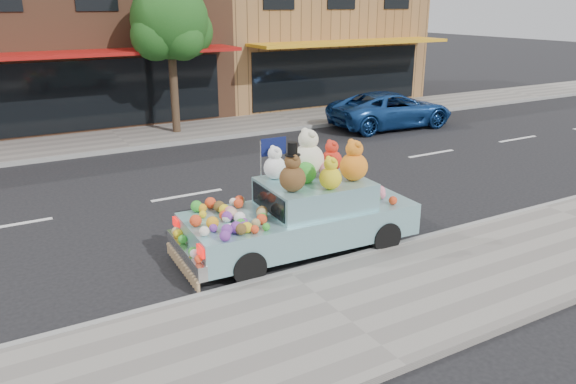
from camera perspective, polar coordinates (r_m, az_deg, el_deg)
ground at (r=13.95m, az=-10.20°, el=-0.34°), size 120.00×120.00×0.00m
near_sidewalk at (r=8.60m, az=5.18°, el=-12.34°), size 60.00×3.00×0.12m
far_sidewalk at (r=19.96m, az=-16.66°, el=5.13°), size 60.00×3.00×0.12m
near_kerb at (r=9.70m, az=0.08°, el=-8.38°), size 60.00×0.12×0.13m
far_kerb at (r=18.54m, az=-15.54°, el=4.24°), size 60.00×0.12×0.13m
storefront_mid at (r=24.85m, az=-20.60°, el=15.65°), size 10.00×9.80×7.30m
storefront_right at (r=28.34m, az=0.55°, el=17.02°), size 10.00×9.80×7.30m
street_tree at (r=20.08m, az=-11.86°, el=16.09°), size 3.00×2.70×5.22m
car_blue at (r=21.59m, az=10.44°, el=8.23°), size 4.92×2.50×1.33m
art_car at (r=10.46m, az=1.41°, el=-1.88°), size 4.56×1.95×2.25m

